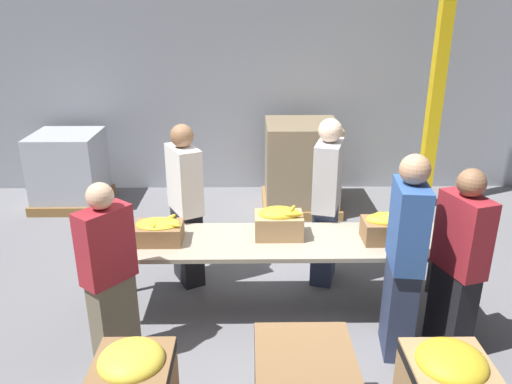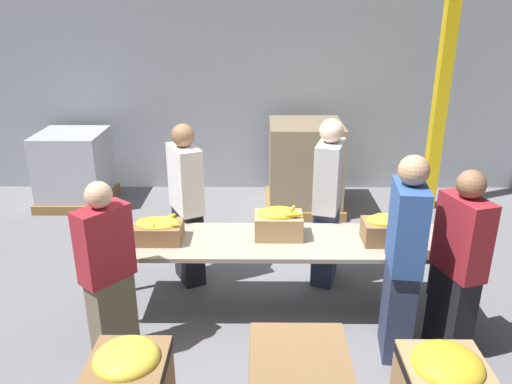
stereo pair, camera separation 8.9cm
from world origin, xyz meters
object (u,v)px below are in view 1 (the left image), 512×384
Objects in this scene: volunteer_2 at (186,207)px; pallet_stack_0 at (69,170)px; support_pillar at (440,64)px; pallet_stack_1 at (301,167)px; sorting_table at (279,244)px; banana_box_1 at (279,222)px; banana_box_0 at (159,230)px; volunteer_4 at (404,260)px; volunteer_3 at (458,266)px; volunteer_1 at (326,203)px; volunteer_0 at (109,276)px; banana_box_2 at (390,227)px.

volunteer_2 is 1.60× the size of pallet_stack_0.
pallet_stack_1 is at bearing -178.92° from support_pillar.
sorting_table is 0.20m from banana_box_1.
volunteer_2 is 2.90m from pallet_stack_0.
banana_box_1 is at bearing 4.84° from banana_box_0.
banana_box_0 is 0.25× the size of volunteer_4.
support_pillar reaches higher than pallet_stack_0.
volunteer_2 reaches higher than volunteer_3.
support_pillar reaches higher than volunteer_2.
volunteer_2 is 0.98× the size of volunteer_4.
volunteer_1 is 1.47m from volunteer_3.
volunteer_0 is 3.68m from pallet_stack_0.
pallet_stack_0 reaches higher than banana_box_0.
volunteer_2 reaches higher than pallet_stack_0.
banana_box_1 is at bearing 62.23° from volunteer_4.
volunteer_4 is (0.45, -1.17, -0.00)m from volunteer_1.
volunteer_4 reaches higher than volunteer_2.
volunteer_0 is 1.24× the size of pallet_stack_1.
volunteer_1 is at bearing -17.31° from volunteer_0.
volunteer_2 reaches higher than pallet_stack_1.
pallet_stack_1 reaches higher than pallet_stack_0.
support_pillar is (3.14, 2.03, 1.17)m from volunteer_2.
volunteer_4 is (-0.03, -0.56, -0.02)m from banana_box_2.
sorting_table is at bearing 178.14° from banana_box_2.
volunteer_3 is 0.94× the size of volunteer_4.
sorting_table is 3.04× the size of pallet_stack_0.
pallet_stack_0 is 0.86× the size of pallet_stack_1.
volunteer_1 is at bearing 63.63° from volunteer_2.
volunteer_3 is (2.75, 0.04, 0.04)m from volunteer_0.
volunteer_3 is (2.46, -0.58, -0.05)m from banana_box_0.
banana_box_2 reaches higher than sorting_table.
volunteer_2 reaches higher than volunteer_0.
volunteer_1 is at bearing 20.83° from banana_box_0.
pallet_stack_0 reaches higher than banana_box_2.
support_pillar is (0.85, 3.20, 1.20)m from volunteer_3.
banana_box_2 reaches higher than banana_box_0.
banana_box_0 is 0.35× the size of pallet_stack_1.
banana_box_1 is 1.04m from volunteer_2.
sorting_table is 1.86× the size of volunteer_1.
volunteer_2 is 2.57m from volunteer_3.
volunteer_3 is at bearing -13.27° from banana_box_0.
sorting_table is 6.82× the size of banana_box_2.
volunteer_1 is (0.51, 0.58, 0.16)m from sorting_table.
volunteer_1 is (1.87, 1.23, 0.10)m from volunteer_0.
volunteer_0 is at bearing 73.52° from volunteer_3.
pallet_stack_0 is at bearing 34.39° from volunteer_3.
volunteer_2 is at bearing 64.99° from volunteer_4.
support_pillar is (1.28, 3.19, 1.14)m from volunteer_4.
volunteer_4 is at bearing -49.25° from volunteer_0.
banana_box_0 is at bearing -141.67° from support_pillar.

